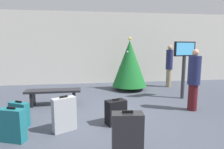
# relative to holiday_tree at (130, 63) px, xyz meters

# --- Properties ---
(ground_plane) EXTENTS (16.00, 16.00, 0.00)m
(ground_plane) POSITION_rel_holiday_tree_xyz_m (-1.19, -2.79, -1.08)
(ground_plane) COLOR #424754
(back_wall) EXTENTS (16.00, 0.20, 3.31)m
(back_wall) POSITION_rel_holiday_tree_xyz_m (-1.19, 1.65, 0.58)
(back_wall) COLOR beige
(back_wall) RESTS_ON ground_plane
(holiday_tree) EXTENTS (1.38, 1.38, 2.12)m
(holiday_tree) POSITION_rel_holiday_tree_xyz_m (0.00, 0.00, 0.00)
(holiday_tree) COLOR #4C3319
(holiday_tree) RESTS_ON ground_plane
(flight_info_kiosk) EXTENTS (0.86, 0.35, 1.92)m
(flight_info_kiosk) POSITION_rel_holiday_tree_xyz_m (1.50, -1.52, 0.26)
(flight_info_kiosk) COLOR #333338
(flight_info_kiosk) RESTS_ON ground_plane
(waiting_bench) EXTENTS (1.62, 0.44, 0.48)m
(waiting_bench) POSITION_rel_holiday_tree_xyz_m (-2.74, -1.69, -0.72)
(waiting_bench) COLOR black
(waiting_bench) RESTS_ON ground_plane
(traveller_0) EXTENTS (0.43, 0.43, 1.70)m
(traveller_0) POSITION_rel_holiday_tree_xyz_m (1.17, -2.70, -0.18)
(traveller_0) COLOR #4C1419
(traveller_0) RESTS_ON ground_plane
(traveller_1) EXTENTS (0.35, 0.35, 1.80)m
(traveller_1) POSITION_rel_holiday_tree_xyz_m (1.81, 0.27, -0.11)
(traveller_1) COLOR gray
(traveller_1) RESTS_ON ground_plane
(suitcase_0) EXTENTS (0.48, 0.37, 0.58)m
(suitcase_0) POSITION_rel_holiday_tree_xyz_m (-3.26, -3.14, -0.81)
(suitcase_0) COLOR #19606B
(suitcase_0) RESTS_ON ground_plane
(suitcase_1) EXTENTS (0.52, 0.41, 0.60)m
(suitcase_1) POSITION_rel_holiday_tree_xyz_m (-1.10, -3.33, -0.80)
(suitcase_1) COLOR black
(suitcase_1) RESTS_ON ground_plane
(suitcase_2) EXTENTS (0.52, 0.39, 0.77)m
(suitcase_2) POSITION_rel_holiday_tree_xyz_m (-2.24, -3.54, -0.72)
(suitcase_2) COLOR #9EA0A5
(suitcase_2) RESTS_ON ground_plane
(suitcase_3) EXTENTS (0.50, 0.28, 0.83)m
(suitcase_3) POSITION_rel_holiday_tree_xyz_m (-1.17, -4.80, -0.68)
(suitcase_3) COLOR #232326
(suitcase_3) RESTS_ON ground_plane
(suitcase_4) EXTENTS (0.51, 0.34, 0.68)m
(suitcase_4) POSITION_rel_holiday_tree_xyz_m (-3.16, -3.87, -0.76)
(suitcase_4) COLOR #19606B
(suitcase_4) RESTS_ON ground_plane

